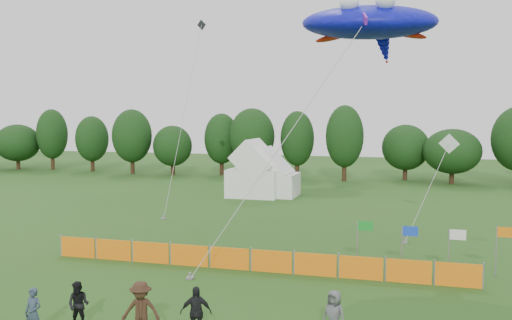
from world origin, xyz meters
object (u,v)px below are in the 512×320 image
(spectator_b, at_px, (78,305))
(spectator_d, at_px, (196,313))
(spectator_a, at_px, (33,313))
(spectator_e, at_px, (334,316))
(barrier_fence, at_px, (250,260))
(spectator_c, at_px, (141,311))
(stingray_kite, at_px, (371,24))
(tent_right, at_px, (271,177))
(tent_left, at_px, (256,173))

(spectator_b, distance_m, spectator_d, 4.14)
(spectator_a, height_order, spectator_b, spectator_a)
(spectator_e, bearing_deg, barrier_fence, 150.01)
(spectator_a, xyz_separation_m, spectator_b, (0.90, 1.14, -0.03))
(spectator_e, bearing_deg, spectator_a, -140.51)
(spectator_c, bearing_deg, spectator_e, 0.93)
(spectator_d, bearing_deg, stingray_kite, 53.62)
(tent_right, height_order, spectator_e, tent_right)
(spectator_b, bearing_deg, tent_left, 87.75)
(tent_left, height_order, stingray_kite, stingray_kite)
(tent_right, xyz_separation_m, spectator_d, (5.66, -31.65, -0.79))
(barrier_fence, bearing_deg, spectator_d, -85.75)
(spectator_b, bearing_deg, barrier_fence, 59.49)
(tent_left, bearing_deg, spectator_a, -86.69)
(spectator_d, bearing_deg, tent_right, 80.59)
(tent_left, xyz_separation_m, spectator_b, (2.78, -31.38, -1.22))
(tent_right, distance_m, spectator_a, 32.99)
(spectator_c, relative_size, stingray_kite, 0.12)
(spectator_a, relative_size, spectator_c, 0.84)
(spectator_b, relative_size, spectator_d, 0.91)
(spectator_a, xyz_separation_m, spectator_d, (5.04, 1.33, 0.05))
(spectator_a, relative_size, spectator_e, 0.98)
(tent_left, bearing_deg, stingray_kite, -57.26)
(barrier_fence, height_order, spectator_d, spectator_d)
(tent_right, relative_size, spectator_e, 2.80)
(barrier_fence, xyz_separation_m, spectator_c, (-0.98, -8.74, 0.46))
(tent_right, bearing_deg, tent_left, -160.18)
(spectator_a, distance_m, spectator_b, 1.46)
(spectator_a, relative_size, spectator_b, 1.03)
(barrier_fence, height_order, spectator_b, spectator_b)
(barrier_fence, relative_size, stingray_kite, 1.20)
(tent_right, height_order, barrier_fence, tent_right)
(spectator_c, distance_m, stingray_kite, 19.03)
(spectator_a, height_order, stingray_kite, stingray_kite)
(tent_left, xyz_separation_m, spectator_a, (1.88, -32.52, -1.20))
(stingray_kite, bearing_deg, spectator_a, -121.27)
(spectator_b, distance_m, spectator_c, 2.61)
(tent_right, distance_m, spectator_b, 31.88)
(barrier_fence, xyz_separation_m, spectator_a, (-4.44, -9.41, 0.30))
(barrier_fence, xyz_separation_m, spectator_d, (0.60, -8.08, 0.35))
(spectator_a, height_order, spectator_d, spectator_d)
(stingray_kite, bearing_deg, spectator_d, -106.83)
(tent_left, relative_size, tent_right, 0.97)
(spectator_b, relative_size, stingray_kite, 0.09)
(spectator_a, bearing_deg, spectator_e, 15.57)
(tent_left, distance_m, spectator_a, 32.60)
(spectator_c, bearing_deg, tent_right, 82.64)
(tent_right, bearing_deg, spectator_a, -88.92)
(tent_left, distance_m, spectator_b, 31.52)
(spectator_a, xyz_separation_m, spectator_e, (9.31, 2.29, 0.02))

